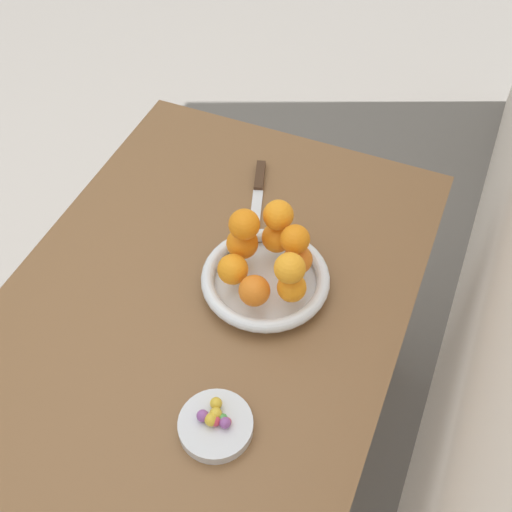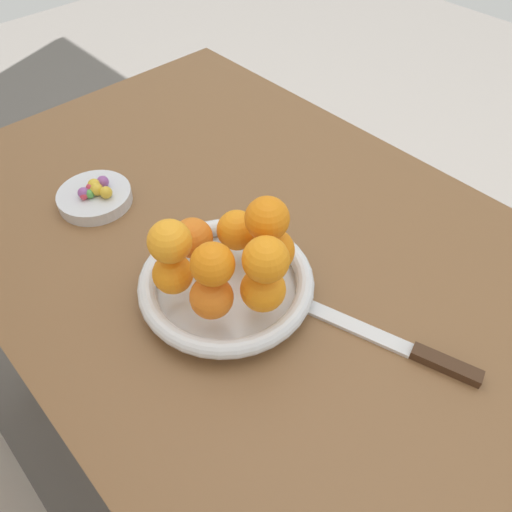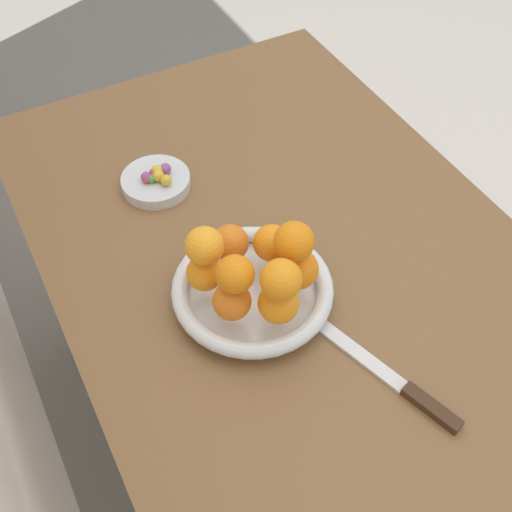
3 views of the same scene
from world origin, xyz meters
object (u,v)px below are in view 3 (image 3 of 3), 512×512
object	(u,v)px
orange_3	(204,273)
candy_ball_6	(157,171)
orange_6	(281,279)
candy_ball_1	(166,180)
candy_dish	(156,182)
orange_8	(205,246)
candy_ball_7	(158,176)
orange_0	(298,269)
knife	(395,380)
orange_9	(294,241)
orange_7	(235,274)
candy_ball_4	(151,179)
fruit_bowl	(252,290)
orange_5	(278,303)
candy_ball_2	(146,179)
orange_4	(232,301)
dining_table	(277,270)
orange_1	(272,243)
candy_ball_0	(166,169)
candy_ball_5	(146,177)
candy_ball_3	(154,173)
orange_2	(230,243)

from	to	relation	value
orange_3	candy_ball_6	bearing A→B (deg)	-7.11
orange_6	candy_ball_1	world-z (taller)	orange_6
candy_dish	orange_8	xyz separation A→B (m)	(-0.27, 0.02, 0.11)
candy_ball_7	orange_0	bearing A→B (deg)	-164.15
knife	candy_ball_6	bearing A→B (deg)	14.50
orange_8	orange_9	xyz separation A→B (m)	(-0.06, -0.11, 0.01)
orange_3	orange_7	bearing A→B (deg)	-162.94
orange_9	candy_ball_4	world-z (taller)	orange_9
fruit_bowl	orange_5	world-z (taller)	orange_5
candy_ball_2	fruit_bowl	bearing A→B (deg)	-169.80
orange_4	candy_ball_2	xyz separation A→B (m)	(0.34, 0.00, -0.04)
dining_table	candy_ball_7	distance (m)	0.27
orange_1	orange_9	world-z (taller)	orange_9
orange_7	candy_ball_0	xyz separation A→B (m)	(0.34, -0.03, -0.09)
orange_7	orange_8	bearing A→B (deg)	12.25
orange_6	candy_ball_2	world-z (taller)	orange_6
orange_4	candy_ball_5	world-z (taller)	orange_4
fruit_bowl	candy_ball_0	size ratio (longest dim) A/B	12.15
orange_3	candy_ball_3	xyz separation A→B (m)	(0.28, -0.03, -0.04)
orange_2	orange_1	bearing A→B (deg)	-118.52
knife	orange_5	bearing A→B (deg)	33.98
orange_6	orange_8	distance (m)	0.13
candy_ball_0	candy_ball_4	xyz separation A→B (m)	(-0.01, 0.03, -0.00)
orange_4	orange_5	xyz separation A→B (m)	(-0.04, -0.06, 0.00)
orange_0	candy_ball_4	world-z (taller)	orange_0
orange_6	candy_ball_0	bearing A→B (deg)	2.80
candy_dish	candy_ball_3	distance (m)	0.02
orange_3	candy_ball_7	size ratio (longest dim) A/B	2.58
orange_8	candy_ball_1	bearing A→B (deg)	-7.91
orange_3	candy_ball_2	size ratio (longest dim) A/B	3.72
orange_4	orange_2	bearing A→B (deg)	-25.24
dining_table	candy_ball_3	size ratio (longest dim) A/B	61.14
candy_dish	fruit_bowl	bearing A→B (deg)	-173.41
orange_6	orange_1	bearing A→B (deg)	-23.41
orange_5	knife	xyz separation A→B (m)	(-0.15, -0.10, -0.06)
fruit_bowl	candy_ball_6	xyz separation A→B (m)	(0.31, 0.03, 0.01)
fruit_bowl	orange_5	bearing A→B (deg)	-176.19
orange_6	candy_ball_4	xyz separation A→B (m)	(0.37, 0.05, -0.10)
candy_dish	orange_5	world-z (taller)	orange_5
orange_2	candy_ball_6	distance (m)	0.25
orange_0	candy_ball_4	xyz separation A→B (m)	(0.33, 0.11, -0.04)
orange_1	candy_ball_2	distance (m)	0.29
orange_2	candy_ball_3	xyz separation A→B (m)	(0.24, 0.03, -0.04)
candy_ball_0	candy_ball_1	distance (m)	0.03
candy_ball_3	candy_ball_4	xyz separation A→B (m)	(-0.01, 0.01, -0.00)
orange_2	candy_ball_2	bearing A→B (deg)	11.93
orange_1	candy_ball_5	world-z (taller)	orange_1
orange_5	orange_1	bearing A→B (deg)	-24.26
orange_0	candy_ball_5	xyz separation A→B (m)	(0.34, 0.11, -0.04)
fruit_bowl	orange_8	bearing A→B (deg)	60.03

